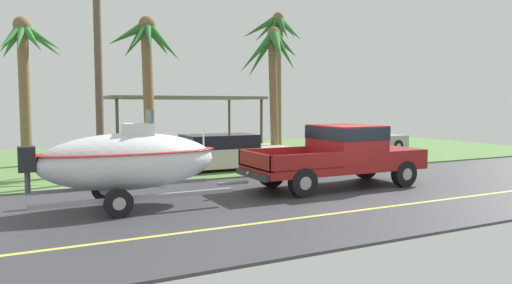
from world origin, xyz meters
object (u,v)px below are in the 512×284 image
at_px(utility_pole, 98,43).
at_px(palm_tree_far_left, 25,56).
at_px(parked_sedan_near, 224,153).
at_px(palm_tree_near_right, 277,46).
at_px(parked_sedan_far, 363,140).
at_px(pickup_truck_towing, 345,152).
at_px(palm_tree_near_left, 148,54).
at_px(boat_on_trailer, 129,161).
at_px(palm_tree_mid, 273,62).
at_px(carport_awning, 181,99).

bearing_deg(utility_pole, palm_tree_far_left, 110.93).
xyz_separation_m(parked_sedan_near, palm_tree_far_left, (-6.64, 4.34, 3.74)).
bearing_deg(palm_tree_near_right, parked_sedan_far, -14.35).
xyz_separation_m(pickup_truck_towing, palm_tree_near_left, (-4.41, 6.42, 3.38)).
distance_m(parked_sedan_near, palm_tree_far_left, 8.77).
height_order(palm_tree_near_left, palm_tree_near_right, palm_tree_near_right).
distance_m(palm_tree_near_right, palm_tree_far_left, 11.30).
distance_m(palm_tree_near_right, utility_pole, 10.56).
height_order(palm_tree_near_left, utility_pole, utility_pole).
bearing_deg(palm_tree_far_left, boat_on_trailer, -77.49).
distance_m(boat_on_trailer, parked_sedan_far, 15.85).
xyz_separation_m(parked_sedan_near, parked_sedan_far, (9.17, 2.94, -0.00)).
bearing_deg(palm_tree_far_left, palm_tree_mid, -24.73).
bearing_deg(palm_tree_near_right, pickup_truck_towing, -106.41).
distance_m(parked_sedan_far, palm_tree_far_left, 16.30).
bearing_deg(palm_tree_mid, carport_awning, 102.60).
xyz_separation_m(parked_sedan_far, palm_tree_near_left, (-11.62, -1.44, 3.76)).
bearing_deg(boat_on_trailer, palm_tree_mid, 37.05).
height_order(palm_tree_near_left, palm_tree_far_left, palm_tree_far_left).
height_order(parked_sedan_far, utility_pole, utility_pole).
distance_m(palm_tree_near_left, palm_tree_near_right, 7.60).
bearing_deg(utility_pole, palm_tree_near_right, 28.34).
xyz_separation_m(carport_awning, palm_tree_near_left, (-3.13, -5.85, 1.63)).
bearing_deg(parked_sedan_far, palm_tree_far_left, 174.93).
bearing_deg(parked_sedan_near, boat_on_trailer, -132.91).
relative_size(pickup_truck_towing, boat_on_trailer, 1.02).
height_order(pickup_truck_towing, palm_tree_near_left, palm_tree_near_left).
xyz_separation_m(boat_on_trailer, palm_tree_far_left, (-2.06, 9.27, 3.27)).
xyz_separation_m(parked_sedan_near, palm_tree_near_left, (-2.45, 1.49, 3.76)).
bearing_deg(carport_awning, boat_on_trailer, -113.20).
distance_m(carport_awning, palm_tree_mid, 7.41).
xyz_separation_m(boat_on_trailer, utility_pole, (-0.06, 4.04, 3.30)).
bearing_deg(palm_tree_far_left, parked_sedan_far, -5.07).
distance_m(parked_sedan_near, palm_tree_mid, 4.21).
distance_m(carport_awning, palm_tree_near_left, 6.83).
relative_size(carport_awning, palm_tree_near_right, 1.11).
relative_size(parked_sedan_far, palm_tree_far_left, 0.77).
bearing_deg(parked_sedan_far, palm_tree_near_left, -172.91).
height_order(parked_sedan_near, carport_awning, carport_awning).
bearing_deg(palm_tree_mid, utility_pole, -170.71).
relative_size(boat_on_trailer, palm_tree_near_left, 0.96).
bearing_deg(palm_tree_near_left, pickup_truck_towing, -55.55).
height_order(parked_sedan_near, palm_tree_mid, palm_tree_mid).
bearing_deg(palm_tree_near_left, palm_tree_mid, -14.90).
relative_size(pickup_truck_towing, parked_sedan_near, 1.21).
distance_m(pickup_truck_towing, parked_sedan_near, 5.32).
height_order(parked_sedan_far, carport_awning, carport_awning).
bearing_deg(pickup_truck_towing, palm_tree_mid, 86.60).
distance_m(palm_tree_near_right, palm_tree_mid, 4.67).
bearing_deg(utility_pole, palm_tree_near_left, 47.43).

